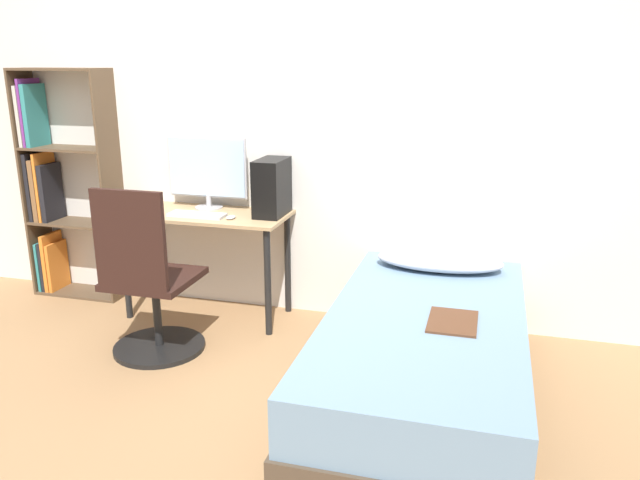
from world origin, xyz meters
TOP-DOWN VIEW (x-y plane):
  - ground_plane at (0.00, 0.00)m, footprint 14.00×14.00m
  - wall_back at (0.00, 1.36)m, footprint 8.00×0.05m
  - desk at (-0.39, 1.08)m, footprint 1.14×0.51m
  - bookshelf at (-1.66, 1.20)m, footprint 0.70×0.27m
  - office_chair at (-0.46, 0.41)m, footprint 0.56×0.56m
  - bed at (1.20, 0.31)m, footprint 1.03×2.04m
  - pillow at (1.20, 1.07)m, footprint 0.78×0.36m
  - magazine at (1.34, 0.25)m, footprint 0.24×0.32m
  - monitor at (-0.43, 1.22)m, footprint 0.58×0.20m
  - keyboard at (-0.40, 0.98)m, footprint 0.39×0.13m
  - pc_tower at (0.07, 1.15)m, footprint 0.18×0.32m
  - mouse at (-0.16, 0.98)m, footprint 0.06×0.09m
  - phone at (-0.88, 1.08)m, footprint 0.07×0.14m

SIDE VIEW (x-z plane):
  - ground_plane at x=0.00m, z-range 0.00..0.00m
  - bed at x=1.20m, z-range 0.00..0.49m
  - office_chair at x=-0.46m, z-range -0.13..0.94m
  - magazine at x=1.34m, z-range 0.49..0.50m
  - pillow at x=1.20m, z-range 0.49..0.60m
  - desk at x=-0.39m, z-range 0.25..0.99m
  - phone at x=-0.88m, z-range 0.74..0.75m
  - keyboard at x=-0.40m, z-range 0.74..0.76m
  - mouse at x=-0.16m, z-range 0.74..0.76m
  - bookshelf at x=-1.66m, z-range -0.03..1.66m
  - pc_tower at x=0.07m, z-range 0.74..1.12m
  - monitor at x=-0.43m, z-range 0.76..1.26m
  - wall_back at x=0.00m, z-range 0.00..2.50m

